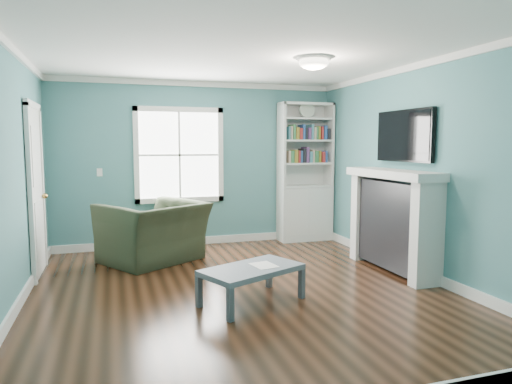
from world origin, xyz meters
name	(u,v)px	position (x,y,z in m)	size (l,w,h in m)	color
floor	(241,291)	(0.00, 0.00, 0.00)	(5.00, 5.00, 0.00)	black
room_walls	(240,148)	(0.00, 0.00, 1.58)	(5.00, 5.00, 5.00)	teal
trim	(240,180)	(0.00, 0.00, 1.24)	(4.50, 5.00, 2.60)	white
window	(179,155)	(-0.30, 2.49, 1.45)	(1.40, 0.06, 1.50)	white
bookshelf	(305,186)	(1.77, 2.30, 0.92)	(0.90, 0.35, 2.31)	silver
fireplace	(393,222)	(2.08, 0.20, 0.64)	(0.44, 1.58, 1.30)	black
tv	(404,136)	(2.20, 0.20, 1.72)	(0.06, 1.10, 0.65)	black
door	(36,189)	(-2.22, 1.40, 1.07)	(0.12, 0.98, 2.17)	silver
ceiling_fixture	(314,62)	(0.90, 0.10, 2.55)	(0.38, 0.38, 0.15)	white
light_switch	(100,172)	(-1.50, 2.48, 1.20)	(0.08, 0.01, 0.12)	white
recliner	(153,222)	(-0.80, 1.60, 0.55)	(1.26, 0.82, 1.10)	#242E1D
coffee_table	(252,272)	(0.01, -0.39, 0.32)	(1.16, 0.93, 0.37)	#474D56
paper_sheet	(264,265)	(0.15, -0.36, 0.37)	(0.22, 0.28, 0.00)	white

